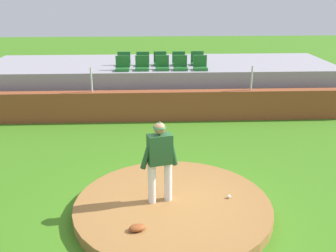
% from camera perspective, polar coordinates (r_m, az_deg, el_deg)
% --- Properties ---
extents(ground_plane, '(60.00, 60.00, 0.00)m').
position_cam_1_polar(ground_plane, '(8.10, 0.69, -12.37)').
color(ground_plane, '#3D7719').
extents(pitchers_mound, '(3.94, 3.94, 0.22)m').
position_cam_1_polar(pitchers_mound, '(8.04, 0.69, -11.71)').
color(pitchers_mound, olive).
rests_on(pitchers_mound, ground_plane).
extents(pitcher, '(0.76, 0.36, 1.70)m').
position_cam_1_polar(pitcher, '(7.60, -1.19, -4.37)').
color(pitcher, silver).
rests_on(pitcher, pitchers_mound).
extents(baseball, '(0.07, 0.07, 0.07)m').
position_cam_1_polar(baseball, '(8.21, 8.85, -10.10)').
color(baseball, white).
rests_on(baseball, pitchers_mound).
extents(fielding_glove, '(0.34, 0.26, 0.11)m').
position_cam_1_polar(fielding_glove, '(7.17, -4.48, -14.52)').
color(fielding_glove, brown).
rests_on(fielding_glove, pitchers_mound).
extents(brick_barrier, '(13.40, 0.40, 1.01)m').
position_cam_1_polar(brick_barrier, '(13.27, -0.76, 2.99)').
color(brick_barrier, brown).
rests_on(brick_barrier, ground_plane).
extents(fence_post_left, '(0.06, 0.06, 0.83)m').
position_cam_1_polar(fence_post_left, '(13.17, -11.07, 6.62)').
color(fence_post_left, silver).
rests_on(fence_post_left, brick_barrier).
extents(fence_post_right, '(0.06, 0.06, 0.83)m').
position_cam_1_polar(fence_post_right, '(13.46, 12.07, 6.83)').
color(fence_post_right, silver).
rests_on(fence_post_right, brick_barrier).
extents(bleacher_platform, '(13.29, 3.98, 1.50)m').
position_cam_1_polar(bleacher_platform, '(15.71, -1.09, 6.53)').
color(bleacher_platform, '#97929B').
rests_on(bleacher_platform, ground_plane).
extents(stadium_chair_0, '(0.48, 0.44, 0.50)m').
position_cam_1_polar(stadium_chair_0, '(14.09, -6.64, 8.66)').
color(stadium_chair_0, '#206728').
rests_on(stadium_chair_0, bleacher_platform).
extents(stadium_chair_1, '(0.48, 0.44, 0.50)m').
position_cam_1_polar(stadium_chair_1, '(14.11, -3.78, 8.76)').
color(stadium_chair_1, '#206728').
rests_on(stadium_chair_1, bleacher_platform).
extents(stadium_chair_2, '(0.48, 0.44, 0.50)m').
position_cam_1_polar(stadium_chair_2, '(14.12, -0.84, 8.81)').
color(stadium_chair_2, '#206728').
rests_on(stadium_chair_2, bleacher_platform).
extents(stadium_chair_3, '(0.48, 0.44, 0.50)m').
position_cam_1_polar(stadium_chair_3, '(14.13, 1.83, 8.81)').
color(stadium_chair_3, '#206728').
rests_on(stadium_chair_3, bleacher_platform).
extents(stadium_chair_4, '(0.48, 0.44, 0.50)m').
position_cam_1_polar(stadium_chair_4, '(14.17, 4.71, 8.78)').
color(stadium_chair_4, '#206728').
rests_on(stadium_chair_4, bleacher_platform).
extents(stadium_chair_5, '(0.48, 0.44, 0.50)m').
position_cam_1_polar(stadium_chair_5, '(15.00, -6.42, 9.33)').
color(stadium_chair_5, '#206728').
rests_on(stadium_chair_5, bleacher_platform).
extents(stadium_chair_6, '(0.48, 0.44, 0.50)m').
position_cam_1_polar(stadium_chair_6, '(14.94, -3.67, 9.37)').
color(stadium_chair_6, '#206728').
rests_on(stadium_chair_6, bleacher_platform).
extents(stadium_chair_7, '(0.48, 0.44, 0.50)m').
position_cam_1_polar(stadium_chair_7, '(14.99, -1.16, 9.43)').
color(stadium_chair_7, '#206728').
rests_on(stadium_chair_7, bleacher_platform).
extents(stadium_chair_8, '(0.48, 0.44, 0.50)m').
position_cam_1_polar(stadium_chair_8, '(14.98, 1.57, 9.43)').
color(stadium_chair_8, '#206728').
rests_on(stadium_chair_8, bleacher_platform).
extents(stadium_chair_9, '(0.48, 0.44, 0.50)m').
position_cam_1_polar(stadium_chair_9, '(15.09, 4.29, 9.45)').
color(stadium_chair_9, '#206728').
rests_on(stadium_chair_9, bleacher_platform).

